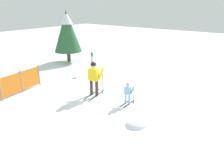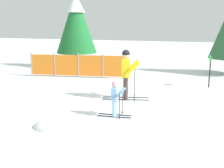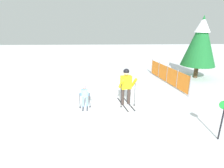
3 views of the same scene
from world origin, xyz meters
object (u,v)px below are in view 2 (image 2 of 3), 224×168
(safety_fence, at_px, (78,65))
(trail_marker, at_px, (210,67))
(skier_adult, at_px, (127,70))
(skier_child, at_px, (115,96))
(conifer_near, at_px, (76,22))

(safety_fence, distance_m, trail_marker, 6.04)
(skier_adult, relative_size, safety_fence, 0.36)
(safety_fence, height_order, trail_marker, trail_marker)
(skier_adult, height_order, skier_child, skier_adult)
(skier_adult, bearing_deg, conifer_near, 115.59)
(skier_child, distance_m, safety_fence, 6.00)
(skier_child, height_order, safety_fence, safety_fence)
(skier_adult, xyz_separation_m, skier_child, (0.16, -1.91, -0.44))
(conifer_near, bearing_deg, skier_adult, -51.84)
(safety_fence, height_order, conifer_near, conifer_near)
(conifer_near, height_order, trail_marker, conifer_near)
(skier_child, relative_size, safety_fence, 0.22)
(skier_child, distance_m, trail_marker, 5.34)
(safety_fence, bearing_deg, trail_marker, -3.34)
(skier_adult, bearing_deg, safety_fence, 123.58)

